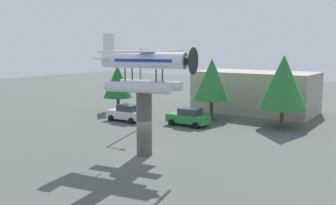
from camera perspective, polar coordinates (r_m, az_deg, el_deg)
name	(u,v)px	position (r m, az deg, el deg)	size (l,w,h in m)	color
ground_plane	(144,155)	(27.74, -3.50, -7.77)	(140.00, 140.00, 0.00)	#4C514C
display_pedestal	(144,124)	(27.21, -3.54, -3.13)	(1.10, 1.10, 4.58)	#4C4742
floatplane_monument	(145,67)	(26.66, -3.37, 5.23)	(7.11, 10.44, 4.00)	silver
car_near_silver	(127,113)	(40.14, -6.10, -1.54)	(4.20, 2.02, 1.76)	silver
car_mid_green	(188,117)	(37.67, 3.05, -2.15)	(4.20, 2.02, 1.76)	#237A38
streetlight_primary	(142,83)	(35.95, -3.83, 2.94)	(1.84, 0.28, 7.45)	gray
storefront_building	(255,92)	(46.55, 12.76, 1.52)	(13.59, 7.12, 4.79)	#9E9384
tree_west	(118,82)	(45.86, -7.44, 3.09)	(3.42, 3.42, 5.53)	brown
tree_east	(212,79)	(40.59, 6.50, 3.41)	(3.88, 3.88, 6.45)	brown
tree_center_back	(283,82)	(37.77, 16.68, 2.90)	(4.56, 4.56, 6.92)	brown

